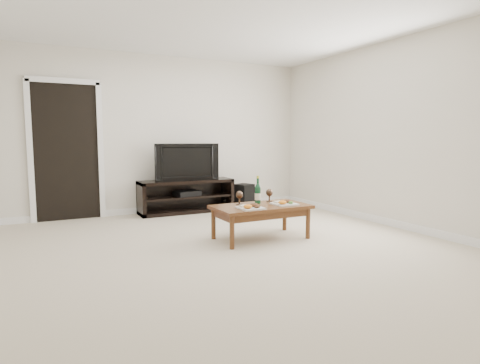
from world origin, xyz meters
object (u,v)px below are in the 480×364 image
Objects in this scene: media_console at (186,196)px; television at (186,162)px; subwoofer at (244,196)px; coffee_table at (261,222)px.

television is (0.00, 0.00, 0.58)m from media_console.
television is at bearing 0.00° from media_console.
subwoofer is 0.36× the size of coffee_table.
coffee_table is (0.23, -2.12, -0.64)m from television.
media_console is at bearing 158.11° from subwoofer.
subwoofer is at bearing -1.31° from media_console.
television is 0.90× the size of coffee_table.
coffee_table is (-0.85, -2.09, -0.00)m from subwoofer.
media_console reaches higher than coffee_table.
subwoofer is (1.07, -0.02, -0.06)m from media_console.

